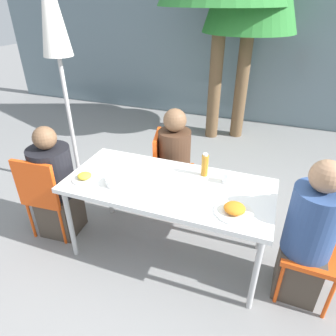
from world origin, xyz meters
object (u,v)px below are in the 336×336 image
at_px(closed_umbrella, 54,26).
at_px(drinking_cup, 227,178).
at_px(chair_left, 46,192).
at_px(person_right, 308,238).
at_px(chair_right, 314,238).
at_px(person_far, 174,165).
at_px(salad_bowl, 117,181).
at_px(person_left, 56,187).
at_px(bottle, 205,165).
at_px(chair_far, 167,166).

height_order(closed_umbrella, drinking_cup, closed_umbrella).
relative_size(chair_left, closed_umbrella, 0.35).
bearing_deg(chair_left, person_right, -1.33).
distance_m(chair_right, person_right, 0.11).
bearing_deg(person_far, salad_bowl, -30.38).
relative_size(person_left, chair_right, 1.29).
bearing_deg(bottle, closed_umbrella, 166.26).
relative_size(chair_left, salad_bowl, 4.92).
bearing_deg(chair_right, bottle, -10.46).
height_order(person_far, bottle, person_far).
relative_size(bottle, drinking_cup, 2.12).
height_order(person_left, person_right, person_right).
distance_m(person_right, chair_far, 1.53).
height_order(person_left, closed_umbrella, closed_umbrella).
bearing_deg(salad_bowl, person_right, 3.89).
bearing_deg(person_left, person_right, -3.47).
xyz_separation_m(chair_left, person_left, (0.04, 0.08, 0.01)).
xyz_separation_m(closed_umbrella, drinking_cup, (1.84, -0.45, -1.03)).
bearing_deg(chair_far, drinking_cup, 40.85).
xyz_separation_m(person_left, closed_umbrella, (-0.30, 0.73, 1.30)).
distance_m(chair_left, drinking_cup, 1.64).
xyz_separation_m(chair_right, chair_far, (-1.40, 0.63, 0.00)).
bearing_deg(person_right, drinking_cup, -17.25).
xyz_separation_m(person_left, person_right, (2.18, 0.04, 0.04)).
height_order(person_right, salad_bowl, person_right).
bearing_deg(chair_left, closed_umbrella, 103.02).
height_order(chair_right, chair_far, same).
relative_size(chair_left, person_left, 0.78).
height_order(person_left, bottle, person_left).
distance_m(person_far, closed_umbrella, 1.77).
xyz_separation_m(person_right, salad_bowl, (-1.48, -0.10, 0.22)).
bearing_deg(person_far, person_left, -66.57).
height_order(person_right, drinking_cup, person_right).
bearing_deg(closed_umbrella, bottle, -13.74).
relative_size(person_right, bottle, 5.77).
bearing_deg(salad_bowl, chair_left, -178.12).
xyz_separation_m(chair_left, salad_bowl, (0.75, 0.02, 0.27)).
relative_size(person_right, chair_far, 1.37).
xyz_separation_m(chair_far, bottle, (0.50, -0.43, 0.33)).
bearing_deg(chair_far, person_right, 47.48).
height_order(chair_left, person_right, person_right).
xyz_separation_m(closed_umbrella, bottle, (1.63, -0.40, -0.98)).
bearing_deg(chair_right, closed_umbrella, -11.04).
xyz_separation_m(chair_right, bottle, (-0.91, 0.21, 0.33)).
distance_m(bottle, drinking_cup, 0.22).
relative_size(chair_far, person_far, 0.75).
relative_size(chair_far, bottle, 4.22).
distance_m(closed_umbrella, drinking_cup, 2.15).
height_order(chair_right, closed_umbrella, closed_umbrella).
xyz_separation_m(chair_left, chair_right, (2.28, 0.20, 0.00)).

